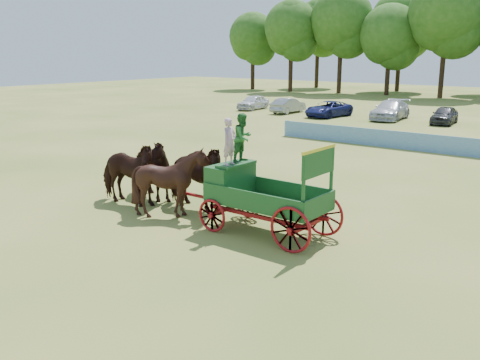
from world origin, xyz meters
name	(u,v)px	position (x,y,z in m)	size (l,w,h in m)	color
ground	(346,262)	(0.00, 0.00, 0.00)	(160.00, 160.00, 0.00)	#A5954A
horse_lead_left	(127,173)	(-9.21, 0.03, 1.23)	(1.33, 2.92, 2.47)	black
horse_lead_right	(149,168)	(-9.21, 1.13, 1.23)	(1.33, 2.92, 2.47)	black
horse_wheel_left	(172,182)	(-6.81, 0.03, 1.24)	(2.00, 2.25, 2.47)	black
horse_wheel_right	(193,177)	(-6.81, 1.13, 1.23)	(1.33, 2.92, 2.47)	black
farm_dray	(249,180)	(-3.85, 0.61, 1.64)	(6.00, 2.00, 3.74)	#A51110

